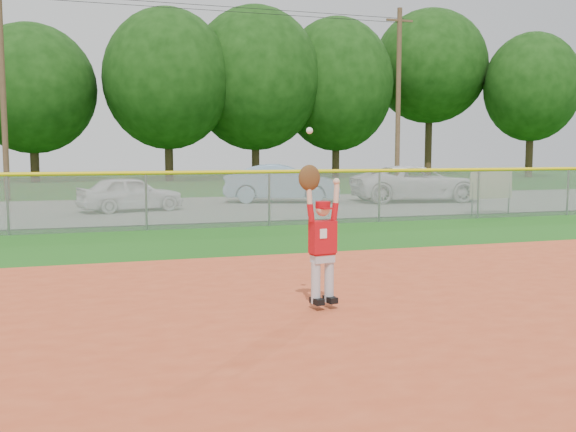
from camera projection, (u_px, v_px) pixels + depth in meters
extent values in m
plane|color=#185112|center=(478.00, 313.00, 8.27)|extent=(120.00, 120.00, 0.00)
cube|color=slate|center=(225.00, 207.00, 23.46)|extent=(44.00, 10.00, 0.03)
imported|color=white|center=(131.00, 194.00, 21.72)|extent=(3.75, 2.30, 1.19)
imported|color=#7D9FBB|center=(282.00, 183.00, 25.45)|extent=(4.81, 2.98, 1.50)
imported|color=white|center=(417.00, 183.00, 25.84)|extent=(5.48, 3.04, 1.45)
cylinder|color=gray|center=(472.00, 199.00, 20.57)|extent=(0.05, 0.05, 1.05)
cylinder|color=gray|center=(509.00, 198.00, 21.01)|extent=(0.05, 0.05, 1.05)
cube|color=#F0E6C4|center=(491.00, 185.00, 20.75)|extent=(1.58, 0.08, 0.88)
cube|color=gray|center=(269.00, 199.00, 17.69)|extent=(40.00, 0.03, 1.50)
cylinder|color=yellow|center=(269.00, 172.00, 17.61)|extent=(40.00, 0.10, 0.10)
cylinder|color=gray|center=(8.00, 205.00, 15.71)|extent=(0.06, 0.06, 1.50)
cylinder|color=gray|center=(146.00, 202.00, 16.70)|extent=(0.06, 0.06, 1.50)
cylinder|color=gray|center=(269.00, 199.00, 17.69)|extent=(0.06, 0.06, 1.50)
cylinder|color=gray|center=(379.00, 196.00, 18.68)|extent=(0.06, 0.06, 1.50)
cylinder|color=gray|center=(478.00, 194.00, 19.66)|extent=(0.06, 0.06, 1.50)
cylinder|color=gray|center=(568.00, 192.00, 20.65)|extent=(0.06, 0.06, 1.50)
cylinder|color=#4C3823|center=(3.00, 91.00, 26.33)|extent=(0.24, 0.24, 9.00)
cylinder|color=#4C3823|center=(398.00, 101.00, 31.66)|extent=(0.24, 0.24, 9.00)
cube|color=#4C3823|center=(400.00, 20.00, 31.27)|extent=(1.40, 0.10, 0.10)
cylinder|color=black|center=(218.00, 11.00, 28.61)|extent=(18.50, 0.02, 0.02)
cylinder|color=black|center=(218.00, 6.00, 28.59)|extent=(18.50, 0.02, 0.02)
cylinder|color=#422D1C|center=(34.00, 151.00, 41.92)|extent=(0.56, 0.56, 4.11)
ellipsoid|color=#193F0F|center=(32.00, 89.00, 41.51)|extent=(8.19, 8.19, 8.39)
cylinder|color=#422D1C|center=(169.00, 147.00, 43.46)|extent=(0.56, 0.56, 4.64)
ellipsoid|color=#193F0F|center=(168.00, 79.00, 43.00)|extent=(8.57, 8.57, 9.43)
cylinder|color=#422D1C|center=(256.00, 145.00, 46.48)|extent=(0.56, 0.56, 4.89)
ellipsoid|color=#193F0F|center=(255.00, 78.00, 46.00)|extent=(9.41, 9.41, 10.28)
cylinder|color=#422D1C|center=(336.00, 146.00, 49.05)|extent=(0.56, 0.56, 4.78)
ellipsoid|color=#193F0F|center=(336.00, 84.00, 48.58)|extent=(8.62, 8.62, 10.06)
cylinder|color=#422D1C|center=(428.00, 139.00, 52.39)|extent=(0.56, 0.56, 5.99)
ellipsoid|color=#193F0F|center=(430.00, 66.00, 51.79)|extent=(9.18, 9.18, 9.14)
cylinder|color=#422D1C|center=(529.00, 147.00, 49.71)|extent=(0.56, 0.56, 4.69)
ellipsoid|color=#193F0F|center=(532.00, 87.00, 49.24)|extent=(7.23, 7.23, 8.32)
cylinder|color=silver|center=(316.00, 282.00, 8.25)|extent=(0.14, 0.14, 0.55)
cylinder|color=silver|center=(329.00, 281.00, 8.34)|extent=(0.14, 0.14, 0.55)
cube|color=black|center=(317.00, 301.00, 8.25)|extent=(0.15, 0.24, 0.08)
cube|color=black|center=(330.00, 299.00, 8.34)|extent=(0.15, 0.24, 0.08)
cube|color=silver|center=(323.00, 258.00, 8.26)|extent=(0.31, 0.20, 0.11)
cube|color=maroon|center=(323.00, 253.00, 8.26)|extent=(0.32, 0.21, 0.04)
cube|color=red|center=(323.00, 237.00, 8.24)|extent=(0.36, 0.23, 0.42)
cube|color=white|center=(323.00, 234.00, 8.13)|extent=(0.10, 0.02, 0.12)
sphere|color=beige|center=(323.00, 209.00, 8.20)|extent=(0.22, 0.22, 0.19)
cylinder|color=#AD0A11|center=(323.00, 205.00, 8.19)|extent=(0.22, 0.22, 0.09)
cube|color=#AD0A11|center=(327.00, 208.00, 8.11)|extent=(0.16, 0.13, 0.02)
cylinder|color=red|center=(311.00, 213.00, 8.12)|extent=(0.12, 0.09, 0.23)
cylinder|color=beige|center=(309.00, 194.00, 8.09)|extent=(0.09, 0.08, 0.25)
ellipsoid|color=#4C2D14|center=(309.00, 178.00, 8.07)|extent=(0.31, 0.18, 0.33)
sphere|color=white|center=(310.00, 131.00, 8.01)|extent=(0.10, 0.10, 0.08)
cylinder|color=red|center=(335.00, 211.00, 8.28)|extent=(0.12, 0.09, 0.23)
cylinder|color=beige|center=(336.00, 194.00, 8.27)|extent=(0.09, 0.08, 0.25)
sphere|color=beige|center=(336.00, 182.00, 8.25)|extent=(0.10, 0.10, 0.09)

